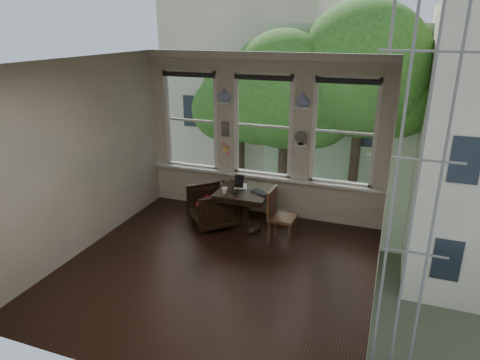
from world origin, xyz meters
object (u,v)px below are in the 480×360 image
at_px(table, 245,210).
at_px(side_chair_right, 283,217).
at_px(laptop, 257,193).
at_px(armchair_left, 213,207).
at_px(mug, 225,191).

height_order(table, side_chair_right, side_chair_right).
bearing_deg(laptop, armchair_left, -149.87).
distance_m(side_chair_right, mug, 1.07).
height_order(table, armchair_left, table).
relative_size(armchair_left, laptop, 2.17).
xyz_separation_m(table, laptop, (0.25, -0.10, 0.39)).
bearing_deg(table, armchair_left, -175.82).
bearing_deg(side_chair_right, table, 73.51).
bearing_deg(armchair_left, table, 51.13).
height_order(table, laptop, laptop).
bearing_deg(table, mug, -134.59).
distance_m(armchair_left, side_chair_right, 1.37).
bearing_deg(mug, table, 45.41).
distance_m(table, armchair_left, 0.60).
relative_size(side_chair_right, laptop, 2.53).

